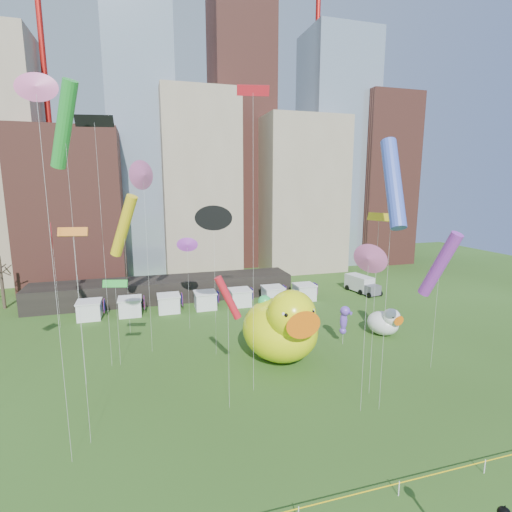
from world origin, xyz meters
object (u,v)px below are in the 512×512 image
object	(u,v)px
seahorse_green	(264,311)
box_truck	(361,284)
seahorse_purple	(344,318)
big_duck	(282,326)
small_duck	(385,322)

from	to	relation	value
seahorse_green	box_truck	bearing A→B (deg)	33.41
seahorse_green	seahorse_purple	world-z (taller)	seahorse_green
big_duck	box_truck	size ratio (longest dim) A/B	1.56
seahorse_purple	box_truck	size ratio (longest dim) A/B	0.67
box_truck	big_duck	bearing A→B (deg)	-146.93
small_duck	seahorse_green	distance (m)	15.03
small_duck	box_truck	xyz separation A→B (m)	(7.24, 16.63, -0.21)
small_duck	seahorse_purple	distance (m)	6.14
seahorse_purple	seahorse_green	bearing A→B (deg)	155.49
small_duck	seahorse_purple	xyz separation A→B (m)	(-5.87, -1.08, 1.45)
big_duck	seahorse_purple	world-z (taller)	big_duck
box_truck	seahorse_purple	bearing A→B (deg)	-136.47
big_duck	small_duck	world-z (taller)	big_duck
seahorse_green	seahorse_purple	distance (m)	8.98
big_duck	seahorse_green	xyz separation A→B (m)	(-1.16, 2.08, 0.95)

